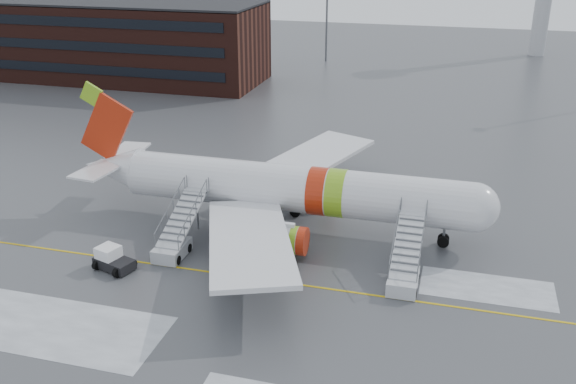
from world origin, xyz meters
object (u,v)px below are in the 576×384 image
(airstair_aft, at_px, (176,239))
(pushback_tug, at_px, (112,259))
(airstair_fwd, at_px, (405,269))
(airliner, at_px, (283,188))

(airstair_aft, relative_size, pushback_tug, 2.37)
(airstair_fwd, height_order, airstair_aft, same)
(pushback_tug, bearing_deg, airliner, 45.27)
(airstair_aft, height_order, pushback_tug, airstair_aft)
(airstair_fwd, bearing_deg, pushback_tug, -170.14)
(airstair_fwd, bearing_deg, airliner, 148.36)
(airstair_fwd, xyz_separation_m, pushback_tug, (-20.64, -3.59, -0.33))
(pushback_tug, bearing_deg, airstair_aft, 46.69)
(airliner, bearing_deg, pushback_tug, -134.73)
(airstair_fwd, relative_size, pushback_tug, 2.37)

